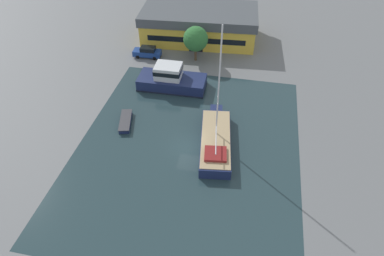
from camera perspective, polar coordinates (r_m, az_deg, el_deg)
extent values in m
plane|color=slate|center=(39.61, -0.68, -3.29)|extent=(440.00, 440.00, 0.00)
cube|color=#23383D|center=(39.61, -0.68, -3.29)|extent=(25.24, 31.49, 0.01)
cube|color=gold|center=(61.81, 1.23, 16.32)|extent=(19.55, 11.42, 3.61)
cube|color=#474C51|center=(60.79, 1.26, 18.50)|extent=(20.14, 11.76, 1.49)
cube|color=black|center=(57.54, 0.65, 13.73)|extent=(2.26, 0.22, 2.53)
cube|color=black|center=(57.21, 0.65, 14.38)|extent=(16.00, 1.20, 0.90)
cylinder|color=brown|center=(55.13, 0.59, 12.26)|extent=(0.37, 0.37, 2.23)
sphere|color=#2D6B33|center=(53.95, 0.61, 14.64)|extent=(3.82, 3.82, 3.82)
cube|color=navy|center=(56.72, -7.47, 12.31)|extent=(4.52, 1.93, 0.85)
cube|color=black|center=(56.33, -7.36, 12.94)|extent=(2.37, 1.64, 0.60)
cube|color=black|center=(56.67, -8.52, 12.97)|extent=(0.09, 1.41, 0.48)
cylinder|color=black|center=(56.65, -9.02, 11.64)|extent=(0.61, 0.22, 0.60)
cylinder|color=black|center=(57.95, -8.58, 12.40)|extent=(0.61, 0.22, 0.60)
cylinder|color=black|center=(55.90, -6.26, 11.49)|extent=(0.61, 0.22, 0.60)
cylinder|color=black|center=(57.22, -5.87, 12.26)|extent=(0.61, 0.22, 0.60)
cube|color=#19234C|center=(39.47, 3.94, -2.32)|extent=(4.70, 10.52, 1.27)
cube|color=#19234C|center=(43.78, 4.06, 2.79)|extent=(1.67, 1.39, 1.27)
cube|color=tan|center=(39.01, 3.99, -1.60)|extent=(4.51, 10.10, 0.08)
cylinder|color=silver|center=(35.52, 4.50, 7.09)|extent=(0.16, 0.16, 13.13)
cylinder|color=silver|center=(37.12, 4.03, -1.90)|extent=(0.72, 4.55, 0.12)
cube|color=maroon|center=(36.87, 3.94, -4.32)|extent=(2.65, 2.53, 0.30)
cube|color=#19234C|center=(48.85, -3.33, 7.63)|extent=(9.49, 4.15, 1.63)
cube|color=black|center=(49.22, -3.30, 6.97)|extent=(9.59, 4.24, 0.18)
cube|color=silver|center=(48.01, -3.97, 9.42)|extent=(3.63, 2.93, 1.87)
cube|color=black|center=(47.91, -3.98, 9.61)|extent=(3.71, 3.01, 0.60)
cube|color=#19234C|center=(43.47, -11.01, 1.05)|extent=(2.18, 4.23, 0.52)
cube|color=#333338|center=(43.28, -11.06, 1.35)|extent=(2.29, 4.40, 0.08)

